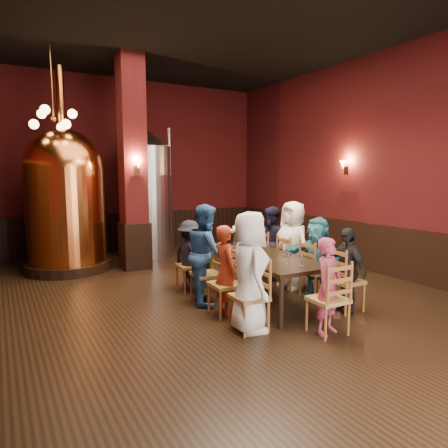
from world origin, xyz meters
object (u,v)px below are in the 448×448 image
dining_table (262,259)px  rose_vase (236,232)px  person_0 (249,272)px  copper_kettle (66,198)px  person_2 (206,254)px  person_1 (225,270)px  steel_vessel (147,193)px

dining_table → rose_vase: bearing=85.8°
person_0 → copper_kettle: copper_kettle is taller
copper_kettle → person_2: bearing=-64.8°
copper_kettle → rose_vase: (2.54, -2.74, -0.56)m
person_0 → person_1: bearing=13.0°
person_2 → steel_vessel: steel_vessel is taller
copper_kettle → steel_vessel: copper_kettle is taller
person_0 → person_2: 1.33m
copper_kettle → rose_vase: bearing=-47.2°
steel_vessel → dining_table: bearing=-84.9°
person_2 → copper_kettle: 3.80m
dining_table → person_0: (-0.89, -0.96, 0.10)m
dining_table → person_0: person_0 is taller
person_1 → person_2: size_ratio=0.84×
dining_table → rose_vase: size_ratio=6.88×
person_1 → copper_kettle: bearing=26.6°
copper_kettle → steel_vessel: size_ratio=1.34×
person_0 → steel_vessel: size_ratio=0.50×
dining_table → rose_vase: (0.11, 1.00, 0.29)m
steel_vessel → copper_kettle: bearing=-160.8°
dining_table → person_2: bearing=158.8°
person_0 → rose_vase: bearing=-11.8°
person_1 → dining_table: bearing=-65.6°
person_1 → steel_vessel: (0.47, 4.73, 0.91)m
steel_vessel → rose_vase: size_ratio=8.85×
person_0 → rose_vase: (1.00, 1.96, 0.19)m
dining_table → person_2: person_2 is taller
dining_table → person_1: (-0.86, -0.30, -0.02)m
dining_table → person_0: bearing=-130.4°
person_0 → copper_kettle: bearing=33.4°
person_0 → copper_kettle: 5.00m
copper_kettle → steel_vessel: (2.03, 0.71, 0.03)m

